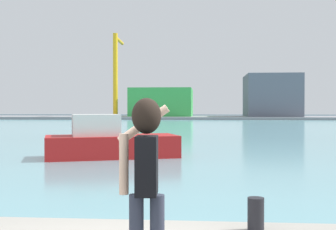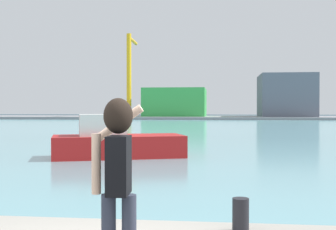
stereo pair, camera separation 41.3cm
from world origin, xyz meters
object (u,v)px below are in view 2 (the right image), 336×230
Objects in this scene: warehouse_right at (286,96)px; person_photographer at (118,169)px; harbor_bollard at (241,215)px; port_crane at (130,68)px; warehouse_left at (176,102)px; boat_moored at (115,142)px.

person_photographer is at bearing -99.21° from warehouse_right.
port_crane is (-19.54, 87.11, 10.15)m from harbor_bollard.
warehouse_right reaches higher than person_photographer.
warehouse_right is at bearing 81.37° from harbor_bollard.
warehouse_left is at bearing 96.26° from harbor_bollard.
harbor_bollard is 0.03× the size of warehouse_left.
warehouse_right is 0.76× the size of port_crane.
warehouse_left reaches higher than harbor_bollard.
warehouse_left reaches higher than boat_moored.
port_crane is at bearing 82.13° from boat_moored.
port_crane reaches higher than person_photographer.
warehouse_right is (23.86, -1.73, 1.40)m from warehouse_left.
warehouse_left is at bearing 28.90° from port_crane.
warehouse_right is at bearing -4.15° from warehouse_left.
person_photographer is at bearing -78.37° from port_crane.
warehouse_right reaches higher than harbor_bollard.
boat_moored is at bearing 10.80° from person_photographer.
harbor_bollard is (1.25, 1.80, -0.84)m from person_photographer.
warehouse_right is at bearing -12.06° from person_photographer.
boat_moored is (-5.06, 13.91, -0.13)m from harbor_bollard.
harbor_bollard is 14.80m from boat_moored.
harbor_bollard is at bearing -89.07° from boat_moored.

